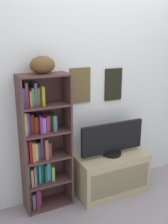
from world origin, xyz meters
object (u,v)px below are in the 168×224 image
bookshelf (41,145)px  television (112,139)px  football (42,65)px  tv_stand (111,173)px

bookshelf → television: bookshelf is taller
football → television: size_ratio=0.32×
bookshelf → football: (0.05, -0.03, 0.83)m
football → television: football is taller
tv_stand → television: 0.43m
tv_stand → television: bearing=90.0°
tv_stand → football: bearing=174.0°
football → tv_stand: football is taller
television → tv_stand: bearing=-90.0°
tv_stand → television: television is taller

